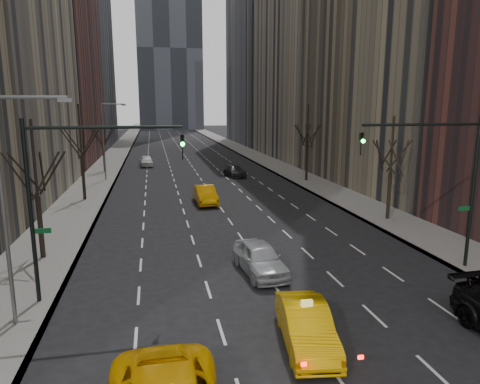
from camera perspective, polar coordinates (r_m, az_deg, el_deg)
sidewalk_left at (r=77.87m, az=-16.42°, el=4.50°), size 4.50×320.00×0.15m
sidewalk_right at (r=79.60m, az=1.49°, el=5.09°), size 4.50×320.00×0.15m
bld_left_far at (r=76.02m, az=-25.08°, el=20.39°), size 14.00×28.00×44.00m
bld_left_deep at (r=106.51m, az=-21.52°, el=22.10°), size 14.00×30.00×60.00m
bld_right_far at (r=77.84m, az=9.93°, el=23.25°), size 14.00×28.00×50.00m
bld_right_deep at (r=107.60m, az=3.53°, el=22.15°), size 14.00×30.00×58.00m
tree_lw_b at (r=26.37m, az=-25.38°, el=-0.51°), size 3.36×3.50×7.82m
tree_lw_c at (r=41.86m, az=-20.33°, el=4.29°), size 3.36×3.50×8.74m
tree_lw_d at (r=59.67m, az=-17.75°, el=5.87°), size 3.36×3.50×7.36m
tree_rw_b at (r=34.36m, az=19.42°, el=2.44°), size 3.36×3.50×7.82m
tree_rw_c at (r=50.49m, az=8.95°, el=5.92°), size 3.36×3.50×8.74m
traffic_mast_left at (r=19.68m, az=-21.69°, el=1.36°), size 6.69×0.39×8.00m
traffic_mast_right at (r=24.30m, az=25.83°, el=2.78°), size 6.69×0.39×8.00m
streetlight_near at (r=18.15m, az=-28.17°, el=0.47°), size 2.83×0.22×9.00m
streetlight_far at (r=52.46m, az=-17.41°, el=7.48°), size 2.83×0.22×9.00m
taxi_sedan at (r=16.50m, az=8.81°, el=-17.20°), size 2.25×4.86×1.54m
silver_sedan_ahead at (r=22.70m, az=2.67°, el=-8.79°), size 2.37×4.96×1.64m
far_taxi at (r=38.85m, az=-4.64°, el=-0.37°), size 1.86×4.92×1.60m
far_suv_grey at (r=54.11m, az=-0.72°, el=2.84°), size 2.54×4.98×1.38m
far_car_white at (r=64.89m, az=-12.37°, el=4.08°), size 2.14×4.78×1.59m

